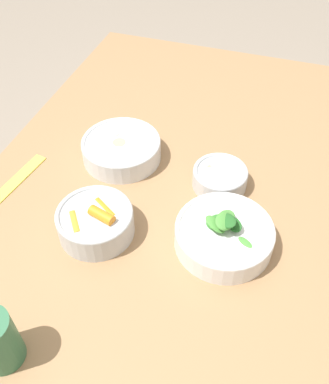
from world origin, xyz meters
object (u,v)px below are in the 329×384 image
object	(u,v)px
bowl_carrots	(95,221)
bowl_beans_hotdog	(122,149)
bowl_cookies	(220,177)
bowl_greens	(224,234)

from	to	relation	value
bowl_carrots	bowl_beans_hotdog	world-z (taller)	bowl_carrots
bowl_carrots	bowl_cookies	size ratio (longest dim) A/B	1.26
bowl_greens	bowl_cookies	xyz separation A→B (m)	(0.16, 0.04, -0.00)
bowl_carrots	bowl_greens	distance (m)	0.25
bowl_carrots	bowl_cookies	world-z (taller)	bowl_carrots
bowl_greens	bowl_cookies	distance (m)	0.16
bowl_beans_hotdog	bowl_cookies	bearing A→B (deg)	-94.45
bowl_beans_hotdog	bowl_carrots	bearing A→B (deg)	-170.87
bowl_greens	bowl_carrots	bearing A→B (deg)	101.29
bowl_carrots	bowl_beans_hotdog	xyz separation A→B (m)	(0.23, 0.04, -0.01)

